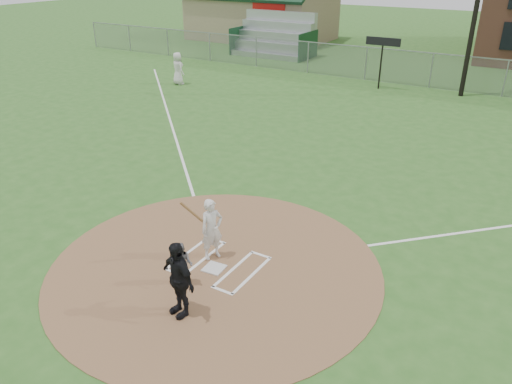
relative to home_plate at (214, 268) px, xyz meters
The scene contains 13 objects.
ground 0.11m from the home_plate, 105.80° to the left, with size 140.00×140.00×0.00m, color #2C5D1F.
dirt_circle 0.11m from the home_plate, 105.80° to the left, with size 8.40×8.40×0.02m, color #896141.
home_plate is the anchor object (origin of this frame).
foul_line_third 12.82m from the home_plate, 134.76° to the left, with size 0.10×24.00×0.01m, color white.
catcher 1.11m from the home_plate, 104.66° to the right, with size 0.55×0.43×1.13m, color slate.
umpire 2.01m from the home_plate, 78.68° to the right, with size 1.06×0.44×1.81m, color black.
ondeck_player 20.17m from the home_plate, 131.47° to the left, with size 0.93×0.60×1.90m, color silver.
batters_boxes 0.26m from the home_plate, 96.63° to the left, with size 2.08×1.88×0.01m.
batter_at_plate 0.99m from the home_plate, 128.72° to the left, with size 0.81×1.03×1.78m.
outfield_fence 22.13m from the home_plate, 90.08° to the left, with size 56.08×0.08×2.03m.
bleachers 29.40m from the home_plate, 116.35° to the left, with size 6.08×3.20×3.20m.
clubhouse 37.76m from the home_plate, 118.57° to the left, with size 12.20×8.71×6.23m.
scoreboard_sign 20.60m from the home_plate, 97.10° to the left, with size 2.00×0.10×2.93m.
Camera 1 is at (6.35, -8.57, 7.21)m, focal length 35.00 mm.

